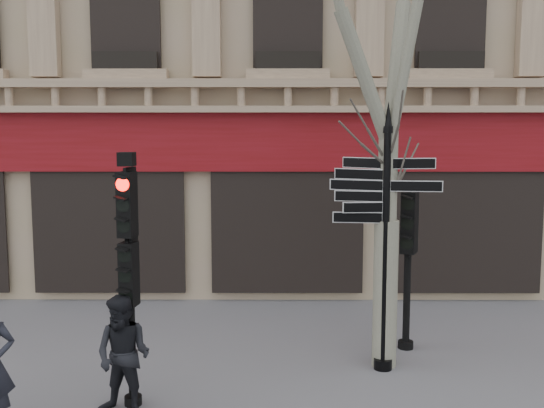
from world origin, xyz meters
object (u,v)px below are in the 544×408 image
(traffic_signal_main, at_px, (129,248))
(pedestrian_b, at_px, (123,356))
(fingerpost, at_px, (387,192))
(traffic_signal_secondary, at_px, (408,240))

(traffic_signal_main, bearing_deg, pedestrian_b, -91.49)
(fingerpost, xyz_separation_m, traffic_signal_main, (-3.72, -1.32, -0.64))
(traffic_signal_main, relative_size, pedestrian_b, 2.16)
(traffic_signal_secondary, xyz_separation_m, pedestrian_b, (-4.34, -2.55, -1.13))
(fingerpost, bearing_deg, traffic_signal_secondary, 75.71)
(traffic_signal_secondary, bearing_deg, pedestrian_b, -125.13)
(traffic_signal_main, xyz_separation_m, traffic_signal_secondary, (4.29, 2.27, -0.28))
(traffic_signal_main, distance_m, traffic_signal_secondary, 4.86)
(fingerpost, relative_size, traffic_signal_main, 1.21)
(fingerpost, height_order, traffic_signal_main, fingerpost)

